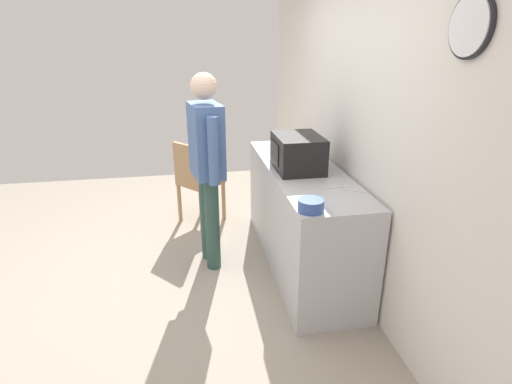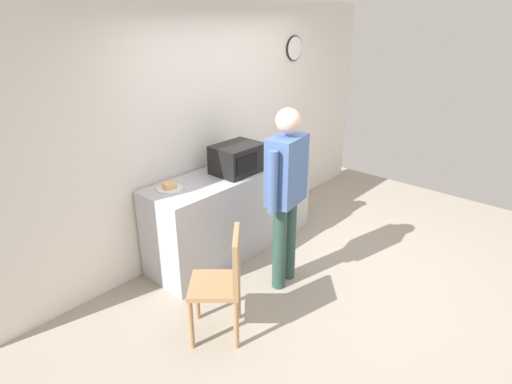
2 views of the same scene
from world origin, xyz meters
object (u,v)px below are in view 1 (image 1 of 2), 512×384
Objects in this scene: sandwich_plate at (292,144)px; salad_bowl at (311,205)px; microwave at (298,153)px; person_standing at (207,159)px; fork_utensil at (354,191)px; spoon_utensil at (333,188)px; wooden_chair at (196,179)px.

salad_bowl reaches higher than sandwich_plate.
microwave is 0.29× the size of person_standing.
sandwich_plate is 1.43× the size of fork_utensil.
sandwich_plate is at bearing -174.79° from fork_utensil.
person_standing is at bearing -125.31° from fork_utensil.
spoon_utensil is at bearing 142.38° from salad_bowl.
microwave reaches higher than salad_bowl.
spoon_utensil is at bearing 54.28° from person_standing.
microwave is 0.66m from fork_utensil.
salad_bowl is 2.12m from wooden_chair.
salad_bowl is at bearing -9.65° from microwave.
wooden_chair is at bearing -147.29° from spoon_utensil.
salad_bowl is at bearing 20.02° from wooden_chair.
microwave is 2.05× the size of sandwich_plate.
person_standing is 1.04m from wooden_chair.
sandwich_plate is 0.26× the size of wooden_chair.
microwave is 0.79m from person_standing.
microwave is 0.53× the size of wooden_chair.
spoon_utensil is at bearing -0.63° from sandwich_plate.
spoon_utensil is 1.13m from person_standing.
person_standing reaches higher than salad_bowl.
sandwich_plate is 1.14m from wooden_chair.
spoon_utensil is 0.10× the size of person_standing.
fork_utensil is (-0.29, 0.43, -0.04)m from salad_bowl.
person_standing is (-1.04, -0.62, 0.05)m from salad_bowl.
person_standing reaches higher than wooden_chair.
salad_bowl is 1.03× the size of fork_utensil.
person_standing is (-0.66, -0.91, 0.09)m from spoon_utensil.
wooden_chair is at bearing -159.98° from salad_bowl.
microwave is at bearing -11.70° from sandwich_plate.
wooden_chair is at bearing -145.33° from fork_utensil.
sandwich_plate is at bearing 73.76° from wooden_chair.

